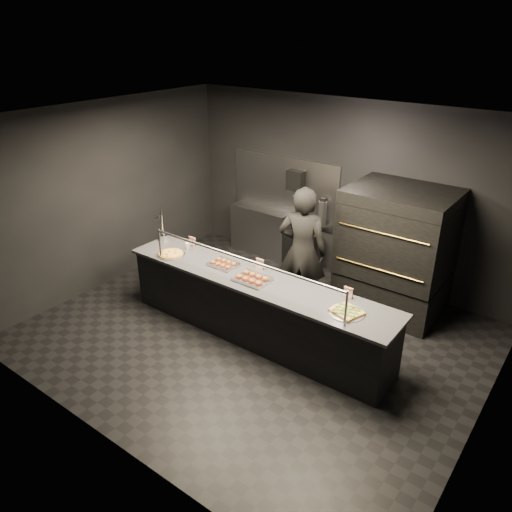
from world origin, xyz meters
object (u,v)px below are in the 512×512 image
at_px(towel_dispenser, 296,180).
at_px(round_pizza, 171,254).
at_px(slider_tray_b, 252,278).
at_px(prep_shelf, 261,231).
at_px(slider_tray_a, 223,264).
at_px(pizza_oven, 396,250).
at_px(fire_extinguisher, 322,213).
at_px(trash_bin, 305,252).
at_px(square_pizza, 347,312).
at_px(worker, 302,251).
at_px(beer_tap, 163,230).
at_px(service_counter, 255,307).

relative_size(towel_dispenser, round_pizza, 0.83).
bearing_deg(slider_tray_b, round_pizza, -176.78).
distance_m(prep_shelf, slider_tray_a, 2.53).
xyz_separation_m(slider_tray_a, slider_tray_b, (0.60, -0.12, 0.00)).
height_order(pizza_oven, fire_extinguisher, pizza_oven).
height_order(towel_dispenser, fire_extinguisher, towel_dispenser).
bearing_deg(slider_tray_b, trash_bin, 103.28).
bearing_deg(square_pizza, worker, 140.75).
relative_size(slider_tray_a, slider_tray_b, 0.92).
relative_size(pizza_oven, fire_extinguisher, 3.78).
distance_m(prep_shelf, worker, 2.25).
bearing_deg(prep_shelf, worker, -37.66).
relative_size(towel_dispenser, fire_extinguisher, 0.69).
distance_m(pizza_oven, slider_tray_a, 2.58).
bearing_deg(worker, pizza_oven, -156.85).
xyz_separation_m(slider_tray_b, worker, (0.13, 1.05, 0.04)).
relative_size(prep_shelf, fire_extinguisher, 2.38).
xyz_separation_m(prep_shelf, towel_dispenser, (0.70, 0.07, 1.10)).
distance_m(pizza_oven, beer_tap, 3.59).
distance_m(service_counter, fire_extinguisher, 2.50).
height_order(beer_tap, slider_tray_b, beer_tap).
xyz_separation_m(towel_dispenser, square_pizza, (2.30, -2.44, -0.61)).
height_order(pizza_oven, round_pizza, pizza_oven).
xyz_separation_m(prep_shelf, square_pizza, (3.00, -2.37, 0.49)).
bearing_deg(slider_tray_a, prep_shelf, 113.74).
distance_m(prep_shelf, fire_extinguisher, 1.39).
bearing_deg(slider_tray_b, prep_shelf, 123.81).
bearing_deg(round_pizza, pizza_oven, 37.72).
xyz_separation_m(round_pizza, square_pizza, (2.85, 0.10, 0.00)).
relative_size(round_pizza, trash_bin, 0.58).
bearing_deg(prep_shelf, slider_tray_a, -66.26).
xyz_separation_m(fire_extinguisher, beer_tap, (-1.60, -2.23, 0.02)).
distance_m(square_pizza, worker, 1.64).
distance_m(pizza_oven, towel_dispenser, 2.23).
relative_size(towel_dispenser, worker, 0.18).
relative_size(pizza_oven, slider_tray_a, 4.42).
height_order(service_counter, beer_tap, beer_tap).
bearing_deg(towel_dispenser, square_pizza, -46.73).
xyz_separation_m(towel_dispenser, fire_extinguisher, (0.55, 0.01, -0.49)).
height_order(pizza_oven, slider_tray_b, pizza_oven).
bearing_deg(beer_tap, trash_bin, 54.44).
relative_size(slider_tray_b, square_pizza, 1.10).
xyz_separation_m(towel_dispenser, worker, (1.03, -1.40, -0.56)).
distance_m(round_pizza, slider_tray_a, 0.87).
relative_size(prep_shelf, round_pizza, 2.86).
bearing_deg(square_pizza, prep_shelf, 141.66).
height_order(pizza_oven, towel_dispenser, pizza_oven).
bearing_deg(trash_bin, prep_shelf, 171.77).
height_order(prep_shelf, slider_tray_a, slider_tray_a).
height_order(towel_dispenser, trash_bin, towel_dispenser).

